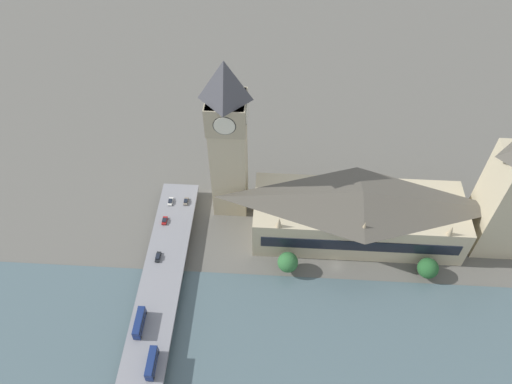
% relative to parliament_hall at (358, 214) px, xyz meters
% --- Properties ---
extents(ground_plane, '(600.00, 600.00, 0.00)m').
position_rel_parliament_hall_xyz_m(ground_plane, '(-17.14, 8.00, -12.79)').
color(ground_plane, '#605E56').
extents(river_water, '(51.00, 360.00, 0.30)m').
position_rel_parliament_hall_xyz_m(river_water, '(-48.65, 8.00, -12.64)').
color(river_water, '#4C6066').
rests_on(river_water, ground_plane).
extents(parliament_hall, '(28.75, 83.49, 25.76)m').
position_rel_parliament_hall_xyz_m(parliament_hall, '(0.00, 0.00, 0.00)').
color(parliament_hall, '#C1B28E').
rests_on(parliament_hall, ground_plane).
extents(clock_tower, '(15.14, 15.14, 73.87)m').
position_rel_parliament_hall_xyz_m(clock_tower, '(12.87, 52.69, 26.92)').
color(clock_tower, '#C1B28E').
rests_on(clock_tower, ground_plane).
extents(road_bridge, '(134.01, 15.64, 5.03)m').
position_rel_parliament_hall_xyz_m(road_bridge, '(-48.65, 75.46, -8.74)').
color(road_bridge, slate).
rests_on(road_bridge, ground_plane).
extents(double_decker_bus_mid, '(10.58, 2.62, 4.99)m').
position_rel_parliament_hall_xyz_m(double_decker_bus_mid, '(-63.57, 72.02, -5.01)').
color(double_decker_bus_mid, navy).
rests_on(double_decker_bus_mid, road_bridge).
extents(double_decker_bus_rear, '(10.97, 2.61, 4.66)m').
position_rel_parliament_hall_xyz_m(double_decker_bus_rear, '(-49.45, 79.22, -5.19)').
color(double_decker_bus_rear, navy).
rests_on(double_decker_bus_rear, road_bridge).
extents(car_northbound_tail, '(4.72, 1.75, 1.52)m').
position_rel_parliament_hall_xyz_m(car_northbound_tail, '(-20.71, 78.34, -7.00)').
color(car_northbound_tail, black).
rests_on(car_northbound_tail, road_bridge).
extents(car_southbound_lead, '(4.44, 1.83, 1.24)m').
position_rel_parliament_hall_xyz_m(car_southbound_lead, '(7.78, 78.35, -7.13)').
color(car_southbound_lead, silver).
rests_on(car_southbound_lead, road_bridge).
extents(car_southbound_mid, '(4.09, 1.91, 1.39)m').
position_rel_parliament_hall_xyz_m(car_southbound_mid, '(-2.73, 79.01, -7.06)').
color(car_southbound_mid, maroon).
rests_on(car_southbound_mid, road_bridge).
extents(car_southbound_tail, '(4.07, 1.75, 1.31)m').
position_rel_parliament_hall_xyz_m(car_southbound_tail, '(8.16, 71.72, -7.09)').
color(car_southbound_tail, slate).
rests_on(car_southbound_tail, road_bridge).
extents(tree_embankment_near, '(8.06, 8.06, 10.39)m').
position_rel_parliament_hall_xyz_m(tree_embankment_near, '(-20.57, 27.60, -6.44)').
color(tree_embankment_near, brown).
rests_on(tree_embankment_near, ground_plane).
extents(tree_embankment_mid, '(8.08, 8.08, 9.57)m').
position_rel_parliament_hall_xyz_m(tree_embankment_mid, '(-19.54, -26.37, -7.26)').
color(tree_embankment_mid, brown).
rests_on(tree_embankment_mid, ground_plane).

